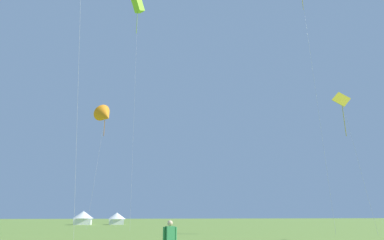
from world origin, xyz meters
TOP-DOWN VIEW (x-y plane):
  - kite_lime_box at (-7.11, 41.70)m, footprint 2.43×2.95m
  - kite_orange_delta at (-11.23, 46.29)m, footprint 4.45×4.53m
  - kite_yellow_diamond at (16.76, 26.23)m, footprint 2.20×2.21m
  - festival_tent_right at (-15.68, 70.12)m, footprint 4.32×4.32m
  - festival_tent_left at (-8.69, 70.12)m, footprint 3.85×3.85m

SIDE VIEW (x-z plane):
  - festival_tent_left at x=-8.69m, z-range 0.13..2.63m
  - festival_tent_right at x=-15.68m, z-range 0.15..2.96m
  - kite_yellow_diamond at x=16.76m, z-range 6.60..22.71m
  - kite_orange_delta at x=-11.23m, z-range 7.72..26.84m
  - kite_lime_box at x=-7.11m, z-range 16.92..53.59m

